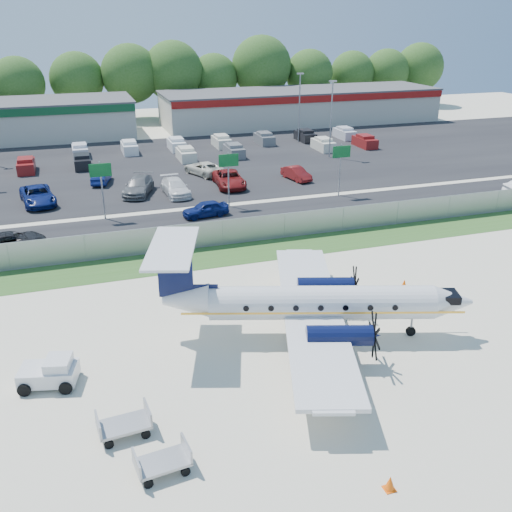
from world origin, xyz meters
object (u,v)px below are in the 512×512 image
object	(u,v)px
aircraft	(314,303)
baggage_cart_far	(162,461)
pushback_tug	(51,372)
baggage_cart_near	(124,424)

from	to	relation	value
aircraft	baggage_cart_far	distance (m)	12.08
aircraft	pushback_tug	xyz separation A→B (m)	(-13.42, -0.19, -1.37)
aircraft	baggage_cart_far	world-z (taller)	aircraft
baggage_cart_far	aircraft	bearing A→B (deg)	38.17
baggage_cart_near	baggage_cart_far	xyz separation A→B (m)	(1.15, -2.59, -0.02)
baggage_cart_near	baggage_cart_far	size ratio (longest dim) A/B	1.03
pushback_tug	baggage_cart_near	xyz separation A→B (m)	(2.85, -4.63, -0.14)
baggage_cart_near	pushback_tug	bearing A→B (deg)	121.64
aircraft	baggage_cart_near	bearing A→B (deg)	-155.49
aircraft	baggage_cart_near	size ratio (longest dim) A/B	7.68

